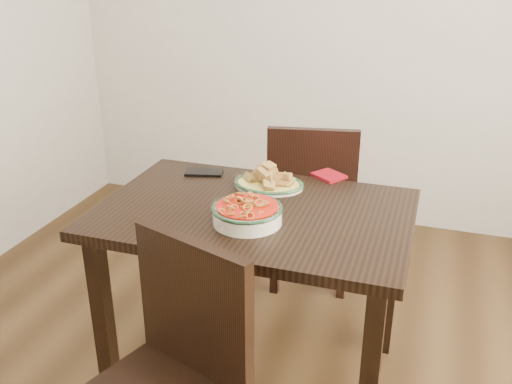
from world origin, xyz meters
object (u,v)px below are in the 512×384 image
(chair_near, at_px, (171,372))
(smartphone, at_px, (204,172))
(noodle_bowl, at_px, (247,211))
(fish_plate, at_px, (269,177))
(dining_table, at_px, (254,234))
(chair_far, at_px, (312,199))

(chair_near, relative_size, smartphone, 5.68)
(chair_near, height_order, noodle_bowl, chair_near)
(noodle_bowl, bearing_deg, fish_plate, 94.18)
(chair_near, xyz_separation_m, fish_plate, (0.03, 0.86, 0.30))
(dining_table, bearing_deg, smartphone, 139.11)
(chair_near, bearing_deg, noodle_bowl, 103.20)
(chair_far, height_order, smartphone, chair_far)
(chair_near, relative_size, fish_plate, 3.18)
(chair_near, bearing_deg, fish_plate, 107.29)
(dining_table, xyz_separation_m, noodle_bowl, (0.01, -0.12, 0.15))
(chair_far, bearing_deg, dining_table, 74.59)
(noodle_bowl, bearing_deg, chair_far, 86.67)
(noodle_bowl, bearing_deg, smartphone, 130.20)
(chair_far, xyz_separation_m, chair_near, (-0.11, -1.35, 0.00))
(chair_far, bearing_deg, smartphone, 38.64)
(chair_near, distance_m, noodle_bowl, 0.60)
(fish_plate, bearing_deg, dining_table, -86.94)
(dining_table, bearing_deg, chair_near, -94.03)
(dining_table, bearing_deg, fish_plate, 93.06)
(fish_plate, height_order, smartphone, fish_plate)
(dining_table, bearing_deg, chair_far, 85.12)
(dining_table, distance_m, smartphone, 0.44)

